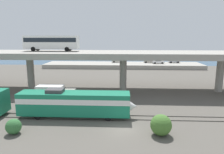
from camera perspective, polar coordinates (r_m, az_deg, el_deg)
ground_plane at (r=27.75m, az=2.91°, el=-13.91°), size 260.00×260.00×0.00m
rail_strip_near at (r=30.68m, az=2.92°, el=-11.28°), size 110.00×0.12×0.12m
rail_strip_far at (r=32.13m, az=2.93°, el=-10.23°), size 110.00×0.12×0.12m
train_locomotive at (r=31.30m, az=-8.66°, el=-6.79°), size 17.14×3.04×4.18m
highway_overpass at (r=45.37m, az=3.04°, el=5.68°), size 96.00×11.42×8.35m
transit_bus_on_overpass at (r=49.38m, az=-15.96°, el=9.09°), size 12.00×2.68×3.40m
service_truck_west at (r=39.17m, az=-15.00°, el=-4.26°), size 6.80×2.46×3.04m
pier_parking_lot at (r=80.92m, az=2.98°, el=3.18°), size 58.53×11.69×1.48m
parked_car_0 at (r=81.55m, az=12.30°, el=4.08°), size 4.28×1.88×1.50m
parked_car_1 at (r=83.71m, az=9.96°, el=4.33°), size 4.31×1.89×1.50m
parked_car_2 at (r=85.63m, az=16.35°, el=4.20°), size 4.30×2.00×1.50m
parked_car_3 at (r=83.49m, az=1.47°, el=4.48°), size 4.48×1.92×1.50m
harbor_water at (r=103.84m, az=2.98°, el=4.49°), size 140.00×36.00×0.01m
shrub_left at (r=28.84m, az=-24.92°, el=-11.96°), size 1.87×1.87×1.87m
shrub_right at (r=26.48m, az=13.02°, el=-12.45°), size 2.54×2.54×2.54m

